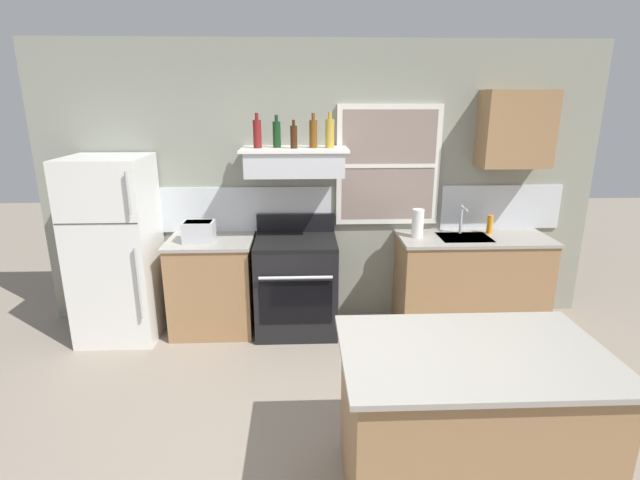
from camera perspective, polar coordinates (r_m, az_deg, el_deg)
ground_plane at (r=3.28m, az=1.92°, el=-25.14°), size 16.00×16.00×0.00m
back_wall at (r=4.75m, az=0.47°, el=6.46°), size 5.40×0.11×2.70m
refrigerator at (r=4.80m, az=-23.00°, el=-1.02°), size 0.70×0.72×1.69m
counter_left_of_stove at (r=4.75m, az=-12.55°, el=-5.20°), size 0.79×0.63×0.91m
toaster at (r=4.53m, az=-14.13°, el=1.01°), size 0.30×0.20×0.19m
stove_range at (r=4.64m, az=-2.82°, el=-5.24°), size 0.76×0.69×1.09m
range_hood_shelf at (r=4.44m, az=-3.02°, el=9.27°), size 0.96×0.52×0.24m
bottle_red_label_wine at (r=4.42m, az=-7.43°, el=12.38°), size 0.07×0.07×0.31m
bottle_dark_green_wine at (r=4.45m, az=-5.14°, el=12.38°), size 0.07×0.07×0.29m
bottle_brown_stout at (r=4.37m, az=-3.12°, el=12.12°), size 0.06×0.06×0.25m
bottle_amber_wine at (r=4.41m, az=-0.80°, el=12.49°), size 0.07×0.07×0.30m
bottle_champagne_gold_foil at (r=4.41m, az=1.16°, el=12.54°), size 0.08×0.08×0.31m
counter_right_with_sink at (r=4.96m, az=17.30°, el=-4.64°), size 1.43×0.63×0.91m
sink_faucet at (r=4.83m, az=16.44°, el=2.70°), size 0.03×0.17×0.28m
paper_towel_roll at (r=4.62m, az=11.48°, el=1.94°), size 0.11×0.11×0.27m
dish_soap_bottle at (r=4.95m, az=19.42°, el=1.74°), size 0.06×0.06×0.18m
kitchen_island at (r=2.95m, az=16.98°, el=-20.06°), size 1.40×0.90×0.91m
upper_cabinet_right at (r=4.92m, az=22.15°, el=12.05°), size 0.64×0.32×0.70m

